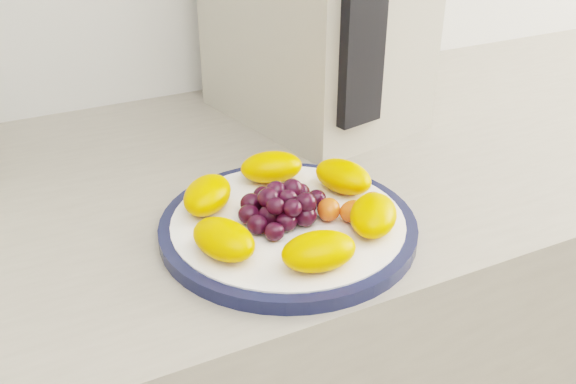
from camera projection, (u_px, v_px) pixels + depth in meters
name	position (u px, v px, depth m)	size (l,w,h in m)	color
plate_rim	(288.00, 227.00, 0.69)	(0.27, 0.27, 0.01)	#121734
plate_face	(288.00, 226.00, 0.68)	(0.25, 0.25, 0.02)	white
appliance_panel	(363.00, 16.00, 0.75)	(0.06, 0.02, 0.27)	black
fruit_plate	(292.00, 205.00, 0.67)	(0.24, 0.24, 0.04)	#FF8600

